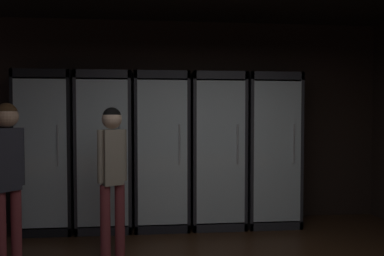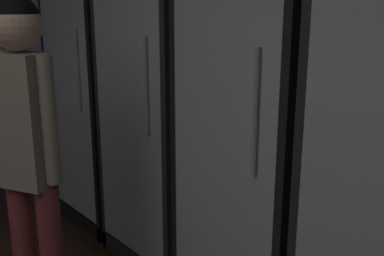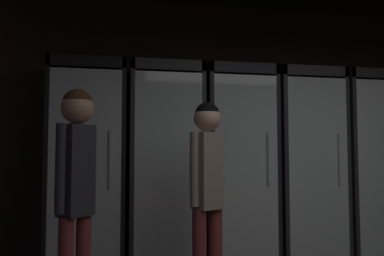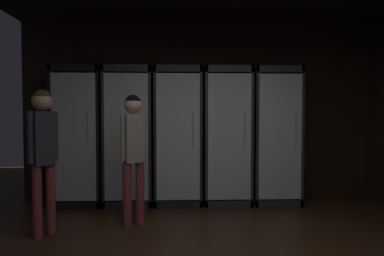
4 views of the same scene
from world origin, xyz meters
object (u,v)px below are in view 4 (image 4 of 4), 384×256
Objects in this scene: cooler_right at (226,137)px; cooler_far_right at (273,137)px; shopper_near at (133,145)px; shopper_far at (43,143)px; cooler_center at (179,137)px; cooler_far_left at (82,137)px; cooler_left at (131,137)px.

cooler_far_right is at bearing -0.01° from cooler_right.
shopper_near is 0.98× the size of shopper_far.
cooler_center is 1.46m from cooler_far_right.
cooler_far_left is 1.30× the size of shopper_near.
cooler_center is at bearing -0.08° from cooler_far_left.
shopper_far is at bearing -163.81° from shopper_near.
shopper_near is at bearing -154.01° from cooler_far_right.
cooler_right is at bearing 0.05° from cooler_center.
cooler_center and cooler_far_right have the same top height.
cooler_left is 1.00× the size of cooler_far_right.
cooler_left is at bearing -179.98° from cooler_center.
cooler_center is 1.10m from shopper_near.
shopper_far is (0.02, -1.23, 0.02)m from cooler_far_left.
cooler_right reaches higher than shopper_near.
cooler_far_left and cooler_left have the same top height.
cooler_far_right is 1.30× the size of shopper_near.
cooler_far_left is 1.35m from shopper_near.
cooler_far_right is at bearing 23.02° from shopper_far.
cooler_left is at bearing -179.97° from cooler_right.
shopper_far is at bearing -139.47° from cooler_center.
cooler_far_right is (2.19, 0.00, -0.00)m from cooler_left.
cooler_left is 2.19m from cooler_far_right.
cooler_far_left reaches higher than shopper_near.
cooler_left is 1.30× the size of shopper_near.
cooler_far_left and cooler_right have the same top height.
cooler_right is 1.28× the size of shopper_far.
cooler_center is 1.30× the size of shopper_near.
cooler_right is at bearing -0.04° from cooler_far_left.
cooler_far_right is at bearing -0.03° from cooler_far_left.
cooler_far_left is 0.73m from cooler_left.
cooler_far_right is at bearing 0.02° from cooler_left.
cooler_left is 1.42m from shopper_far.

